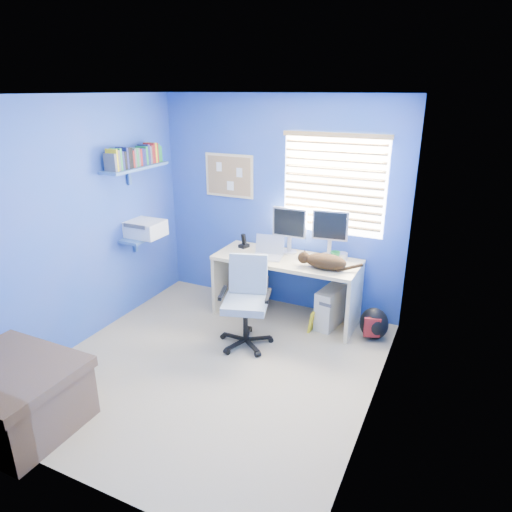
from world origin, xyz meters
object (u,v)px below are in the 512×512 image
at_px(cat, 326,261).
at_px(tower_pc, 330,307).
at_px(laptop, 267,248).
at_px(office_chair, 246,313).
at_px(desk, 286,288).

height_order(cat, tower_pc, cat).
xyz_separation_m(laptop, cat, (0.69, -0.04, -0.03)).
distance_m(cat, office_chair, 1.00).
height_order(cat, office_chair, office_chair).
bearing_deg(cat, desk, 160.64).
bearing_deg(cat, tower_pc, 68.27).
xyz_separation_m(desk, office_chair, (-0.16, -0.71, -0.02)).
xyz_separation_m(cat, tower_pc, (0.04, 0.14, -0.60)).
height_order(laptop, office_chair, laptop).
bearing_deg(desk, office_chair, -102.89).
bearing_deg(cat, laptop, 171.53).
xyz_separation_m(desk, laptop, (-0.21, -0.08, 0.48)).
distance_m(cat, tower_pc, 0.61).
distance_m(desk, office_chair, 0.73).
height_order(desk, laptop, laptop).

